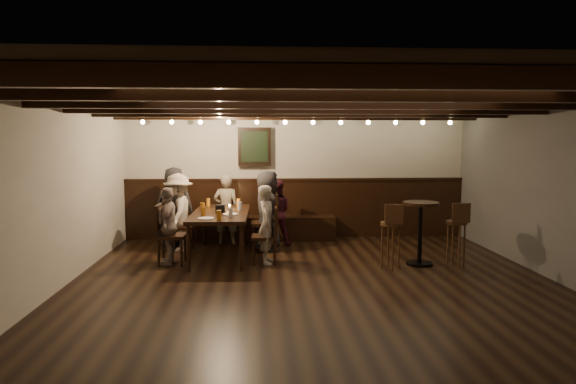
{
  "coord_description": "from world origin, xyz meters",
  "views": [
    {
      "loc": [
        -0.74,
        -6.32,
        1.91
      ],
      "look_at": [
        -0.29,
        1.3,
        1.11
      ],
      "focal_mm": 32.0,
      "sensor_mm": 36.0,
      "label": 1
    }
  ],
  "objects": [
    {
      "name": "person_bench_right",
      "position": [
        -0.42,
        2.75,
        0.59
      ],
      "size": [
        0.58,
        0.46,
        1.18
      ],
      "primitive_type": "imported",
      "rotation": [
        0.0,
        0.0,
        3.12
      ],
      "color": "#4D1A28",
      "rests_on": "floor"
    },
    {
      "name": "bar_stool_right",
      "position": [
        2.2,
        1.02,
        0.36
      ],
      "size": [
        0.31,
        0.31,
        0.97
      ],
      "rotation": [
        0.0,
        0.0,
        0.03
      ],
      "color": "#382312",
      "rests_on": "floor"
    },
    {
      "name": "pint_c",
      "position": [
        -1.64,
        1.98,
        0.8
      ],
      "size": [
        0.07,
        0.07,
        0.14
      ],
      "primitive_type": "cylinder",
      "color": "#BF7219",
      "rests_on": "dining_table"
    },
    {
      "name": "chair_left_far",
      "position": [
        -2.07,
        1.44,
        0.28
      ],
      "size": [
        0.43,
        0.43,
        0.91
      ],
      "rotation": [
        0.0,
        0.0,
        -1.59
      ],
      "color": "black",
      "rests_on": "floor"
    },
    {
      "name": "room",
      "position": [
        -0.29,
        2.21,
        1.07
      ],
      "size": [
        7.0,
        7.0,
        7.0
      ],
      "color": "black",
      "rests_on": "ground"
    },
    {
      "name": "condiment_caddy",
      "position": [
        -1.34,
        1.82,
        0.79
      ],
      "size": [
        0.15,
        0.1,
        0.12
      ],
      "primitive_type": "cube",
      "color": "black",
      "rests_on": "dining_table"
    },
    {
      "name": "person_right_near",
      "position": [
        -0.58,
        2.3,
        0.68
      ],
      "size": [
        0.45,
        0.68,
        1.36
      ],
      "primitive_type": "imported",
      "rotation": [
        0.0,
        0.0,
        1.55
      ],
      "color": "#262628",
      "rests_on": "floor"
    },
    {
      "name": "plate_near",
      "position": [
        -1.5,
        1.17,
        0.74
      ],
      "size": [
        0.24,
        0.24,
        0.01
      ],
      "primitive_type": "cylinder",
      "color": "white",
      "rests_on": "dining_table"
    },
    {
      "name": "high_top_table",
      "position": [
        1.7,
        1.17,
        0.63
      ],
      "size": [
        0.54,
        0.54,
        0.96
      ],
      "color": "black",
      "rests_on": "floor"
    },
    {
      "name": "dining_table",
      "position": [
        -1.34,
        1.87,
        0.67
      ],
      "size": [
        0.92,
        1.97,
        0.73
      ],
      "rotation": [
        0.0,
        0.0,
        -0.02
      ],
      "color": "black",
      "rests_on": "floor"
    },
    {
      "name": "person_bench_left",
      "position": [
        -2.22,
        2.79,
        0.7
      ],
      "size": [
        0.7,
        0.46,
        1.4
      ],
      "primitive_type": "imported",
      "rotation": [
        0.0,
        0.0,
        3.12
      ],
      "color": "black",
      "rests_on": "floor"
    },
    {
      "name": "chair_right_near",
      "position": [
        -0.61,
        2.31,
        0.3
      ],
      "size": [
        0.46,
        0.46,
        0.99
      ],
      "rotation": [
        0.0,
        0.0,
        1.55
      ],
      "color": "black",
      "rests_on": "floor"
    },
    {
      "name": "pint_b",
      "position": [
        -1.08,
        2.51,
        0.8
      ],
      "size": [
        0.07,
        0.07,
        0.14
      ],
      "primitive_type": "cylinder",
      "color": "#BF7219",
      "rests_on": "dining_table"
    },
    {
      "name": "pint_g",
      "position": [
        -1.31,
        1.07,
        0.8
      ],
      "size": [
        0.07,
        0.07,
        0.14
      ],
      "primitive_type": "cylinder",
      "color": "#BF7219",
      "rests_on": "dining_table"
    },
    {
      "name": "pint_f",
      "position": [
        -1.15,
        1.32,
        0.8
      ],
      "size": [
        0.07,
        0.07,
        0.14
      ],
      "primitive_type": "cylinder",
      "color": "silver",
      "rests_on": "dining_table"
    },
    {
      "name": "pint_a",
      "position": [
        -1.61,
        2.58,
        0.8
      ],
      "size": [
        0.07,
        0.07,
        0.14
      ],
      "primitive_type": "cylinder",
      "color": "#BF7219",
      "rests_on": "dining_table"
    },
    {
      "name": "person_bench_centre",
      "position": [
        -1.32,
        2.92,
        0.63
      ],
      "size": [
        0.47,
        0.31,
        1.26
      ],
      "primitive_type": "imported",
      "rotation": [
        0.0,
        0.0,
        3.12
      ],
      "color": "gray",
      "rests_on": "floor"
    },
    {
      "name": "person_left_near",
      "position": [
        -2.08,
        2.34,
        0.66
      ],
      "size": [
        0.51,
        0.86,
        1.32
      ],
      "primitive_type": "imported",
      "rotation": [
        0.0,
        0.0,
        -1.59
      ],
      "color": "#B4A898",
      "rests_on": "floor"
    },
    {
      "name": "chair_left_near",
      "position": [
        -2.05,
        2.33,
        0.27
      ],
      "size": [
        0.4,
        0.4,
        0.87
      ],
      "rotation": [
        0.0,
        0.0,
        -1.59
      ],
      "color": "black",
      "rests_on": "floor"
    },
    {
      "name": "chair_right_far",
      "position": [
        -0.63,
        1.41,
        0.26
      ],
      "size": [
        0.4,
        0.4,
        0.86
      ],
      "rotation": [
        0.0,
        0.0,
        1.55
      ],
      "color": "black",
      "rests_on": "floor"
    },
    {
      "name": "bar_stool_left",
      "position": [
        1.2,
        0.97,
        0.36
      ],
      "size": [
        0.31,
        0.31,
        0.97
      ],
      "rotation": [
        0.0,
        0.0,
        0.03
      ],
      "color": "#382312",
      "rests_on": "floor"
    },
    {
      "name": "person_left_far",
      "position": [
        -2.1,
        1.44,
        0.59
      ],
      "size": [
        0.3,
        0.7,
        1.18
      ],
      "primitive_type": "imported",
      "rotation": [
        0.0,
        0.0,
        -1.59
      ],
      "color": "gray",
      "rests_on": "floor"
    },
    {
      "name": "candle",
      "position": [
        -1.21,
        2.17,
        0.76
      ],
      "size": [
        0.05,
        0.05,
        0.05
      ],
      "primitive_type": "cylinder",
      "color": "beige",
      "rests_on": "dining_table"
    },
    {
      "name": "pint_d",
      "position": [
        -1.04,
        2.06,
        0.8
      ],
      "size": [
        0.07,
        0.07,
        0.14
      ],
      "primitive_type": "cylinder",
      "color": "silver",
      "rests_on": "dining_table"
    },
    {
      "name": "pint_e",
      "position": [
        -1.57,
        1.42,
        0.8
      ],
      "size": [
        0.07,
        0.07,
        0.14
      ],
      "primitive_type": "cylinder",
      "color": "#BF7219",
      "rests_on": "dining_table"
    },
    {
      "name": "person_right_far",
      "position": [
        -0.6,
        1.4,
        0.6
      ],
      "size": [
        0.3,
        0.44,
        1.2
      ],
      "primitive_type": "imported",
      "rotation": [
        0.0,
        0.0,
        1.55
      ],
      "color": "#A19888",
      "rests_on": "floor"
    },
    {
      "name": "plate_far",
      "position": [
        -1.17,
        1.57,
        0.74
      ],
      "size": [
        0.24,
        0.24,
        0.01
      ],
      "primitive_type": "cylinder",
      "color": "white",
      "rests_on": "dining_table"
    }
  ]
}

